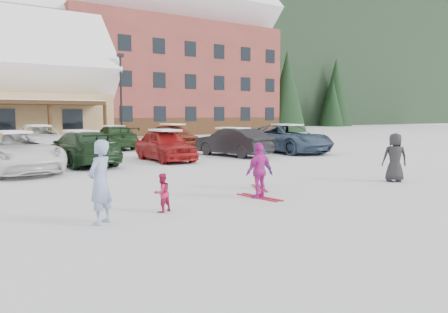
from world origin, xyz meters
TOP-DOWN VIEW (x-y plane):
  - ground at (0.00, 0.00)m, footprint 160.00×160.00m
  - alpine_hotel at (14.27, 38.00)m, footprint 31.48×14.01m
  - lamp_post at (5.73, 23.39)m, footprint 0.50×0.25m
  - conifer_1 at (30.00, 32.00)m, footprint 4.84×4.84m
  - conifer_3 at (6.00, 44.00)m, footprint 3.96×3.96m
  - conifer_4 at (34.00, 46.00)m, footprint 5.06×5.06m
  - adult_skier at (-3.53, -0.46)m, footprint 0.71×0.68m
  - toddler_red at (-2.09, -0.16)m, footprint 0.48×0.42m
  - child_navy at (1.56, 1.05)m, footprint 0.88×0.74m
  - skis_child_navy at (1.56, 1.05)m, footprint 0.82×1.34m
  - child_magenta at (0.69, -0.05)m, footprint 0.87×0.47m
  - skis_child_magenta at (0.69, -0.05)m, footprint 0.41×1.41m
  - bystander_dark at (5.94, -0.26)m, footprint 0.90×0.85m
  - parked_car_2 at (-3.82, 8.82)m, footprint 3.22×5.70m
  - parked_car_3 at (-1.07, 9.80)m, footprint 2.41×5.08m
  - parked_car_4 at (2.65, 9.49)m, footprint 1.79×4.21m
  - parked_car_5 at (6.52, 9.61)m, footprint 2.25×4.56m
  - parked_car_6 at (10.27, 9.68)m, footprint 2.60×5.64m
  - parked_car_10 at (-1.46, 16.66)m, footprint 2.77×5.62m
  - parked_car_11 at (3.01, 17.46)m, footprint 2.27×5.02m
  - parked_car_12 at (6.48, 16.31)m, footprint 2.01×4.54m

SIDE VIEW (x-z plane):
  - ground at x=0.00m, z-range 0.00..0.00m
  - skis_child_navy at x=1.56m, z-range 0.00..0.03m
  - skis_child_magenta at x=0.69m, z-range 0.00..0.03m
  - toddler_red at x=-2.09m, z-range 0.00..0.85m
  - child_navy at x=1.56m, z-range 0.00..1.18m
  - parked_car_4 at x=2.65m, z-range 0.00..1.42m
  - child_magenta at x=0.69m, z-range 0.00..1.42m
  - parked_car_11 at x=3.01m, z-range 0.00..1.43m
  - parked_car_3 at x=-1.07m, z-range 0.00..1.43m
  - parked_car_5 at x=6.52m, z-range 0.00..1.44m
  - parked_car_2 at x=-3.82m, z-range 0.00..1.50m
  - parked_car_12 at x=6.48m, z-range 0.00..1.52m
  - parked_car_10 at x=-1.46m, z-range 0.00..1.53m
  - bystander_dark at x=5.94m, z-range 0.00..1.55m
  - parked_car_6 at x=10.27m, z-range 0.00..1.57m
  - adult_skier at x=-3.53m, z-range 0.00..1.64m
  - lamp_post at x=5.73m, z-range 0.41..7.09m
  - conifer_3 at x=6.00m, z-range 0.53..9.71m
  - conifer_1 at x=30.00m, z-range 0.65..11.87m
  - conifer_4 at x=34.00m, z-range 0.68..12.41m
  - alpine_hotel at x=14.27m, z-range -2.11..19.37m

